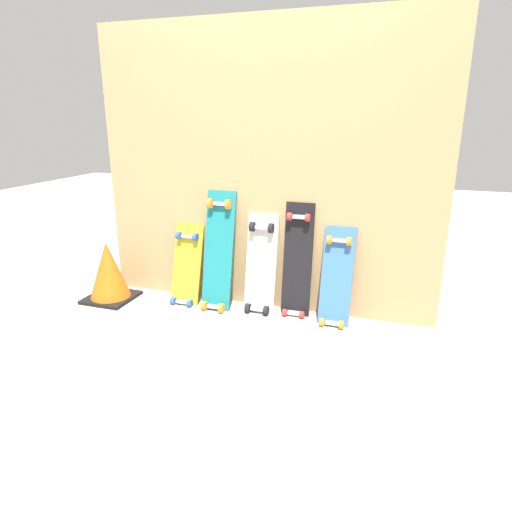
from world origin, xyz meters
The scene contains 8 objects.
ground_plane centered at (0.00, 0.00, 0.00)m, with size 12.00×12.00×0.00m, color #B2AAA0.
plywood_wall_panel centered at (0.00, 0.07, 0.94)m, with size 2.33×0.04×1.88m, color tan.
skateboard_yellow centered at (-0.53, -0.05, 0.24)m, with size 0.21×0.23×0.63m.
skateboard_teal centered at (-0.28, -0.06, 0.37)m, with size 0.21×0.25×0.87m.
skateboard_white centered at (0.02, -0.03, 0.30)m, with size 0.21×0.19×0.73m.
skateboard_black centered at (0.27, -0.01, 0.34)m, with size 0.19×0.16×0.83m.
skateboard_blue centered at (0.54, -0.05, 0.28)m, with size 0.20×0.23×0.69m.
traffic_cone centered at (-1.08, -0.21, 0.21)m, with size 0.33×0.33×0.43m.
Camera 1 is at (0.92, -2.77, 1.30)m, focal length 31.62 mm.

